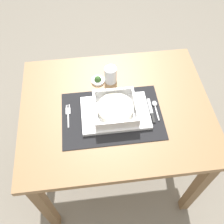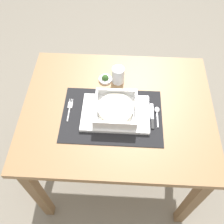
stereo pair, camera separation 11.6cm
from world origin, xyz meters
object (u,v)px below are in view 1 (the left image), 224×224
dining_table (116,120)px  spoon (155,106)px  drinking_glass (111,75)px  butter_knife (152,112)px  fork (68,114)px  porridge_bowl (115,109)px  condiment_saucer (98,80)px

dining_table → spoon: size_ratio=8.10×
spoon → drinking_glass: bearing=132.3°
butter_knife → drinking_glass: bearing=125.9°
fork → spoon: 0.41m
dining_table → spoon: (0.18, -0.02, 0.12)m
spoon → butter_knife: spoon is taller
porridge_bowl → fork: bearing=174.6°
fork → condiment_saucer: 0.24m
butter_knife → drinking_glass: 0.28m
dining_table → fork: fork is taller
fork → spoon: (0.41, -0.00, 0.00)m
spoon → butter_knife: bearing=-128.3°
fork → spoon: bearing=3.8°
drinking_glass → condiment_saucer: drinking_glass is taller
porridge_bowl → butter_knife: (0.17, -0.01, -0.03)m
fork → condiment_saucer: (0.15, 0.19, 0.00)m
fork → porridge_bowl: bearing=-1.3°
spoon → fork: bearing=176.9°
spoon → drinking_glass: (-0.19, 0.19, 0.03)m
porridge_bowl → drinking_glass: size_ratio=2.20×
porridge_bowl → fork: 0.22m
porridge_bowl → spoon: porridge_bowl is taller
spoon → porridge_bowl: bearing=-177.3°
porridge_bowl → butter_knife: porridge_bowl is taller
butter_knife → dining_table: bearing=161.1°
porridge_bowl → fork: porridge_bowl is taller
condiment_saucer → spoon: bearing=-36.9°
drinking_glass → spoon: bearing=-44.9°
butter_knife → drinking_glass: size_ratio=1.59×
dining_table → porridge_bowl: bearing=-103.1°
porridge_bowl → condiment_saucer: porridge_bowl is taller
porridge_bowl → butter_knife: size_ratio=1.38×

